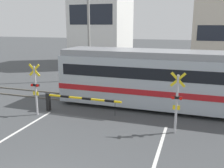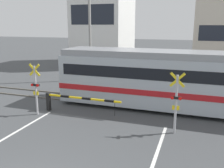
% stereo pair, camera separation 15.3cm
% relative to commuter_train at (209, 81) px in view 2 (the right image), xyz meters
% --- Properties ---
extents(rail_track_near, '(50.00, 0.10, 0.08)m').
position_rel_commuter_train_xyz_m(rail_track_near, '(-5.15, -0.72, -1.79)').
color(rail_track_near, '#5B564C').
rests_on(rail_track_near, ground_plane).
extents(rail_track_far, '(50.00, 0.10, 0.08)m').
position_rel_commuter_train_xyz_m(rail_track_far, '(-5.15, 0.72, -1.79)').
color(rail_track_far, '#5B564C').
rests_on(rail_track_far, ground_plane).
extents(commuter_train, '(17.32, 2.95, 3.42)m').
position_rel_commuter_train_xyz_m(commuter_train, '(0.00, 0.00, 0.00)').
color(commuter_train, '#ADB7C1').
rests_on(commuter_train, ground_plane).
extents(crossing_barrier_near, '(4.52, 0.20, 1.05)m').
position_rel_commuter_train_xyz_m(crossing_barrier_near, '(-7.39, -2.66, -1.07)').
color(crossing_barrier_near, black).
rests_on(crossing_barrier_near, ground_plane).
extents(crossing_barrier_far, '(4.52, 0.20, 1.05)m').
position_rel_commuter_train_xyz_m(crossing_barrier_far, '(-2.92, 3.02, -1.07)').
color(crossing_barrier_far, black).
rests_on(crossing_barrier_far, ground_plane).
extents(crossing_signal_left, '(0.68, 0.15, 2.86)m').
position_rel_commuter_train_xyz_m(crossing_signal_left, '(-8.88, -3.49, -0.26)').
color(crossing_signal_left, '#B2B2B7').
rests_on(crossing_signal_left, ground_plane).
extents(crossing_signal_right, '(0.68, 0.15, 2.86)m').
position_rel_commuter_train_xyz_m(crossing_signal_right, '(-1.43, -3.49, -0.26)').
color(crossing_signal_right, '#B2B2B7').
rests_on(crossing_signal_right, ground_plane).
extents(pedestrian, '(0.38, 0.22, 1.54)m').
position_rel_commuter_train_xyz_m(pedestrian, '(-4.69, 4.74, -0.95)').
color(pedestrian, brown).
rests_on(pedestrian, ground_plane).
extents(building_left_of_street, '(6.11, 7.42, 10.82)m').
position_rel_commuter_train_xyz_m(building_left_of_street, '(-12.08, 15.33, 3.59)').
color(building_left_of_street, white).
rests_on(building_left_of_street, ground_plane).
extents(building_right_of_street, '(6.06, 7.42, 7.42)m').
position_rel_commuter_train_xyz_m(building_right_of_street, '(1.75, 15.33, 1.88)').
color(building_right_of_street, beige).
rests_on(building_right_of_street, ground_plane).
extents(utility_pole_streetside, '(0.22, 0.22, 7.60)m').
position_rel_commuter_train_xyz_m(utility_pole_streetside, '(-9.63, 5.52, 1.97)').
color(utility_pole_streetside, gray).
rests_on(utility_pole_streetside, ground_plane).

